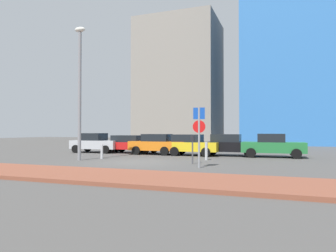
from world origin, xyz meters
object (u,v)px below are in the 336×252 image
object	(u,v)px
parked_car_silver	(95,143)
parked_car_black	(227,145)
parking_meter	(192,146)
street_lamp	(80,83)
parked_car_green	(273,145)
traffic_bollard_near	(102,152)
parked_car_red	(131,144)
parking_sign_post	(199,130)
parked_car_orange	(159,144)
parked_car_yellow	(188,145)
traffic_bollard_mid	(206,151)

from	to	relation	value
parked_car_silver	parked_car_black	size ratio (longest dim) A/B	0.90
parking_meter	street_lamp	bearing A→B (deg)	-177.64
parked_car_green	parked_car_black	bearing A→B (deg)	178.15
parked_car_black	traffic_bollard_near	distance (m)	8.71
parked_car_red	traffic_bollard_near	bearing A→B (deg)	-83.23
parked_car_black	parking_sign_post	world-z (taller)	parking_sign_post
parked_car_black	parking_meter	xyz separation A→B (m)	(-0.84, -6.13, 0.20)
parked_car_red	parking_meter	distance (m)	9.32
parked_car_silver	parking_sign_post	world-z (taller)	parking_sign_post
parking_meter	street_lamp	xyz separation A→B (m)	(-6.94, -0.29, 3.68)
parked_car_red	street_lamp	world-z (taller)	street_lamp
parked_car_orange	parking_meter	bearing A→B (deg)	-53.31
parking_sign_post	parked_car_orange	bearing A→B (deg)	124.59
parked_car_red	parked_car_yellow	distance (m)	5.03
parked_car_silver	parked_car_orange	size ratio (longest dim) A/B	0.91
parked_car_green	traffic_bollard_near	xyz separation A→B (m)	(-10.11, -4.98, -0.34)
parked_car_red	parking_sign_post	world-z (taller)	parking_sign_post
parked_car_silver	parked_car_green	world-z (taller)	parked_car_silver
parked_car_black	traffic_bollard_mid	distance (m)	3.72
parked_car_silver	parking_sign_post	bearing A→B (deg)	-34.82
parked_car_orange	traffic_bollard_near	xyz separation A→B (m)	(-2.04, -4.57, -0.33)
parked_car_silver	street_lamp	xyz separation A→B (m)	(2.92, -6.12, 3.85)
parked_car_silver	traffic_bollard_near	bearing A→B (deg)	-52.80
parked_car_black	street_lamp	distance (m)	10.80
parked_car_red	parked_car_yellow	world-z (taller)	parked_car_yellow
parked_car_yellow	street_lamp	size ratio (longest dim) A/B	0.57
parked_car_yellow	parked_car_green	distance (m)	5.76
traffic_bollard_mid	parking_sign_post	bearing A→B (deg)	-81.77
parked_car_silver	parking_meter	world-z (taller)	parked_car_silver
parked_car_red	traffic_bollard_mid	size ratio (longest dim) A/B	4.06
parked_car_black	parking_sign_post	size ratio (longest dim) A/B	1.55
parked_car_green	parked_car_yellow	bearing A→B (deg)	-175.98
parked_car_silver	traffic_bollard_mid	bearing A→B (deg)	-18.47
parked_car_red	parked_car_green	world-z (taller)	parked_car_green
street_lamp	parked_car_green	bearing A→B (deg)	30.30
parked_car_yellow	traffic_bollard_near	size ratio (longest dim) A/B	5.09
traffic_bollard_mid	parking_meter	bearing A→B (deg)	-93.92
traffic_bollard_near	parked_car_silver	bearing A→B (deg)	127.20
parked_car_black	traffic_bollard_mid	bearing A→B (deg)	-100.44
parked_car_orange	parking_sign_post	size ratio (longest dim) A/B	1.53
parked_car_green	parking_sign_post	xyz separation A→B (m)	(-3.13, -7.58, 1.03)
parked_car_orange	parked_car_yellow	size ratio (longest dim) A/B	0.97
parked_car_black	parking_meter	bearing A→B (deg)	-97.82
traffic_bollard_mid	parked_car_yellow	bearing A→B (deg)	122.95
parked_car_black	parking_meter	distance (m)	6.19
street_lamp	traffic_bollard_near	xyz separation A→B (m)	(0.71, 1.34, -4.20)
parked_car_orange	street_lamp	distance (m)	7.58
parked_car_red	parking_sign_post	size ratio (longest dim) A/B	1.54
parking_meter	traffic_bollard_near	xyz separation A→B (m)	(-6.23, 1.06, -0.53)
parked_car_orange	parked_car_black	size ratio (longest dim) A/B	0.98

